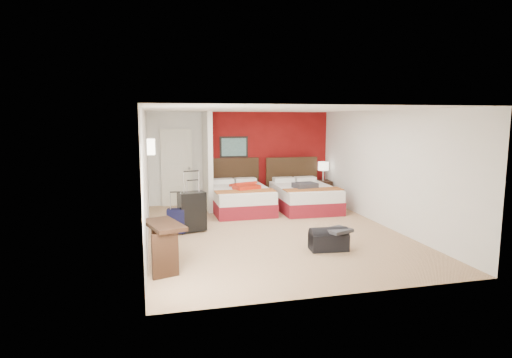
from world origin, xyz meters
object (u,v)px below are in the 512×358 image
object	(u,v)px
suitcase_charcoal	(193,216)
duffel_bag	(329,241)
table_lamp	(323,171)
desk	(164,246)
suitcase_navy	(176,222)
nightstand	(323,191)
red_suitcase_open	(245,186)
bed_right	(304,198)
bed_left	(240,199)
suitcase_black	(192,213)

from	to	relation	value
suitcase_charcoal	duffel_bag	xyz separation A→B (m)	(2.21, -2.00, -0.12)
table_lamp	desk	distance (m)	6.33
suitcase_navy	desk	xyz separation A→B (m)	(-0.28, -2.00, 0.13)
nightstand	red_suitcase_open	bearing A→B (deg)	-158.51
bed_right	table_lamp	world-z (taller)	table_lamp
nightstand	bed_left	bearing A→B (deg)	-161.28
red_suitcase_open	duffel_bag	world-z (taller)	red_suitcase_open
suitcase_black	suitcase_charcoal	size ratio (longest dim) A/B	1.38
table_lamp	suitcase_navy	world-z (taller)	table_lamp
suitcase_black	duffel_bag	world-z (taller)	suitcase_black
table_lamp	suitcase_charcoal	distance (m)	4.42
bed_right	red_suitcase_open	bearing A→B (deg)	178.72
table_lamp	suitcase_charcoal	xyz separation A→B (m)	(-3.82, -2.15, -0.57)
duffel_bag	desk	bearing A→B (deg)	-169.21
bed_right	suitcase_navy	distance (m)	3.72
suitcase_black	suitcase_navy	size ratio (longest dim) A/B	1.65
suitcase_charcoal	suitcase_black	bearing A→B (deg)	-111.01
bed_right	suitcase_charcoal	bearing A→B (deg)	-154.61
suitcase_black	desk	size ratio (longest dim) A/B	0.90
red_suitcase_open	duffel_bag	distance (m)	3.53
bed_right	table_lamp	size ratio (longest dim) A/B	3.82
bed_left	bed_right	xyz separation A→B (m)	(1.66, -0.17, 0.00)
red_suitcase_open	desk	size ratio (longest dim) A/B	0.94
suitcase_black	red_suitcase_open	bearing A→B (deg)	35.57
red_suitcase_open	duffel_bag	xyz separation A→B (m)	(0.79, -3.41, -0.49)
bed_right	suitcase_charcoal	xyz separation A→B (m)	(-2.98, -1.34, -0.01)
nightstand	suitcase_navy	xyz separation A→B (m)	(-4.20, -2.44, -0.06)
bed_left	nightstand	bearing A→B (deg)	13.90
bed_right	suitcase_black	bearing A→B (deg)	-152.05
nightstand	table_lamp	size ratio (longest dim) A/B	1.13
bed_left	suitcase_navy	bearing A→B (deg)	-133.94
suitcase_black	duffel_bag	size ratio (longest dim) A/B	1.20
suitcase_navy	bed_right	bearing A→B (deg)	33.98
suitcase_navy	duffel_bag	size ratio (longest dim) A/B	0.73
nightstand	suitcase_black	distance (m)	4.51
bed_left	table_lamp	bearing A→B (deg)	13.90
bed_left	nightstand	world-z (taller)	bed_left
bed_right	suitcase_black	xyz separation A→B (m)	(-3.01, -1.52, 0.10)
bed_right	suitcase_navy	xyz separation A→B (m)	(-3.35, -1.63, -0.06)
bed_right	table_lamp	distance (m)	1.30
bed_left	table_lamp	size ratio (longest dim) A/B	3.82
bed_left	desk	bearing A→B (deg)	-118.08
bed_right	duffel_bag	distance (m)	3.43
bed_left	suitcase_navy	xyz separation A→B (m)	(-1.69, -1.79, -0.06)
suitcase_black	duffel_bag	distance (m)	2.90
nightstand	suitcase_charcoal	size ratio (longest dim) A/B	1.03
bed_left	bed_right	distance (m)	1.66
red_suitcase_open	table_lamp	distance (m)	2.52
suitcase_black	suitcase_navy	world-z (taller)	suitcase_black
red_suitcase_open	desk	distance (m)	4.25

